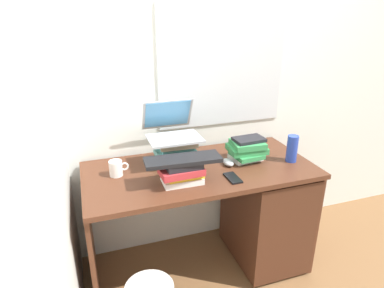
{
  "coord_description": "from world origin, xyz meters",
  "views": [
    {
      "loc": [
        -0.64,
        -1.74,
        1.67
      ],
      "look_at": [
        -0.06,
        -0.03,
        0.94
      ],
      "focal_mm": 31.38,
      "sensor_mm": 36.0,
      "label": 1
    }
  ],
  "objects_px": {
    "book_stack_tall": "(175,151)",
    "cell_phone": "(233,178)",
    "mug": "(116,168)",
    "book_stack_keyboard_riser": "(183,172)",
    "keyboard": "(183,160)",
    "computer_mouse": "(228,162)",
    "water_bottle": "(292,149)",
    "book_stack_side": "(247,149)",
    "desk": "(251,208)",
    "laptop": "(171,128)"
  },
  "relations": [
    {
      "from": "laptop",
      "to": "water_bottle",
      "type": "xyz_separation_m",
      "value": [
        0.72,
        -0.25,
        -0.13
      ]
    },
    {
      "from": "mug",
      "to": "book_stack_keyboard_riser",
      "type": "bearing_deg",
      "value": -31.61
    },
    {
      "from": "book_stack_tall",
      "to": "book_stack_side",
      "type": "bearing_deg",
      "value": -10.12
    },
    {
      "from": "computer_mouse",
      "to": "cell_phone",
      "type": "distance_m",
      "value": 0.18
    },
    {
      "from": "book_stack_tall",
      "to": "laptop",
      "type": "relative_size",
      "value": 0.78
    },
    {
      "from": "mug",
      "to": "cell_phone",
      "type": "distance_m",
      "value": 0.68
    },
    {
      "from": "book_stack_side",
      "to": "water_bottle",
      "type": "bearing_deg",
      "value": -22.3
    },
    {
      "from": "computer_mouse",
      "to": "water_bottle",
      "type": "height_order",
      "value": "water_bottle"
    },
    {
      "from": "book_stack_keyboard_riser",
      "to": "book_stack_side",
      "type": "height_order",
      "value": "book_stack_side"
    },
    {
      "from": "book_stack_side",
      "to": "laptop",
      "type": "bearing_deg",
      "value": 162.14
    },
    {
      "from": "book_stack_keyboard_riser",
      "to": "book_stack_side",
      "type": "bearing_deg",
      "value": 18.63
    },
    {
      "from": "book_stack_keyboard_riser",
      "to": "keyboard",
      "type": "distance_m",
      "value": 0.08
    },
    {
      "from": "desk",
      "to": "mug",
      "type": "xyz_separation_m",
      "value": [
        -0.86,
        0.09,
        0.39
      ]
    },
    {
      "from": "book_stack_side",
      "to": "keyboard",
      "type": "relative_size",
      "value": 0.59
    },
    {
      "from": "book_stack_keyboard_riser",
      "to": "computer_mouse",
      "type": "xyz_separation_m",
      "value": [
        0.34,
        0.13,
        -0.05
      ]
    },
    {
      "from": "computer_mouse",
      "to": "water_bottle",
      "type": "bearing_deg",
      "value": -10.53
    },
    {
      "from": "book_stack_keyboard_riser",
      "to": "keyboard",
      "type": "height_order",
      "value": "keyboard"
    },
    {
      "from": "desk",
      "to": "book_stack_side",
      "type": "distance_m",
      "value": 0.43
    },
    {
      "from": "book_stack_keyboard_riser",
      "to": "cell_phone",
      "type": "bearing_deg",
      "value": -9.24
    },
    {
      "from": "book_stack_keyboard_riser",
      "to": "laptop",
      "type": "xyz_separation_m",
      "value": [
        0.03,
        0.31,
        0.15
      ]
    },
    {
      "from": "book_stack_tall",
      "to": "mug",
      "type": "bearing_deg",
      "value": -174.74
    },
    {
      "from": "laptop",
      "to": "computer_mouse",
      "type": "height_order",
      "value": "laptop"
    },
    {
      "from": "book_stack_tall",
      "to": "computer_mouse",
      "type": "distance_m",
      "value": 0.34
    },
    {
      "from": "laptop",
      "to": "keyboard",
      "type": "distance_m",
      "value": 0.32
    },
    {
      "from": "keyboard",
      "to": "computer_mouse",
      "type": "distance_m",
      "value": 0.38
    },
    {
      "from": "mug",
      "to": "water_bottle",
      "type": "distance_m",
      "value": 1.1
    },
    {
      "from": "book_stack_side",
      "to": "computer_mouse",
      "type": "relative_size",
      "value": 2.37
    },
    {
      "from": "book_stack_keyboard_riser",
      "to": "keyboard",
      "type": "relative_size",
      "value": 0.58
    },
    {
      "from": "desk",
      "to": "cell_phone",
      "type": "xyz_separation_m",
      "value": [
        -0.23,
        -0.16,
        0.35
      ]
    },
    {
      "from": "desk",
      "to": "computer_mouse",
      "type": "height_order",
      "value": "computer_mouse"
    },
    {
      "from": "book_stack_keyboard_riser",
      "to": "laptop",
      "type": "distance_m",
      "value": 0.35
    },
    {
      "from": "desk",
      "to": "book_stack_side",
      "type": "relative_size",
      "value": 5.7
    },
    {
      "from": "laptop",
      "to": "cell_phone",
      "type": "xyz_separation_m",
      "value": [
        0.26,
        -0.36,
        -0.22
      ]
    },
    {
      "from": "computer_mouse",
      "to": "water_bottle",
      "type": "relative_size",
      "value": 0.6
    },
    {
      "from": "book_stack_tall",
      "to": "book_stack_keyboard_riser",
      "type": "bearing_deg",
      "value": -96.55
    },
    {
      "from": "desk",
      "to": "mug",
      "type": "distance_m",
      "value": 0.95
    },
    {
      "from": "desk",
      "to": "water_bottle",
      "type": "xyz_separation_m",
      "value": [
        0.23,
        -0.06,
        0.43
      ]
    },
    {
      "from": "computer_mouse",
      "to": "mug",
      "type": "bearing_deg",
      "value": 173.34
    },
    {
      "from": "book_stack_tall",
      "to": "cell_phone",
      "type": "distance_m",
      "value": 0.4
    },
    {
      "from": "desk",
      "to": "water_bottle",
      "type": "relative_size",
      "value": 8.14
    },
    {
      "from": "mug",
      "to": "cell_phone",
      "type": "height_order",
      "value": "mug"
    },
    {
      "from": "cell_phone",
      "to": "book_stack_keyboard_riser",
      "type": "bearing_deg",
      "value": 170.24
    },
    {
      "from": "desk",
      "to": "cell_phone",
      "type": "relative_size",
      "value": 10.34
    },
    {
      "from": "laptop",
      "to": "desk",
      "type": "bearing_deg",
      "value": -21.38
    },
    {
      "from": "keyboard",
      "to": "cell_phone",
      "type": "relative_size",
      "value": 3.09
    },
    {
      "from": "laptop",
      "to": "computer_mouse",
      "type": "xyz_separation_m",
      "value": [
        0.31,
        -0.18,
        -0.2
      ]
    },
    {
      "from": "cell_phone",
      "to": "book_stack_tall",
      "type": "bearing_deg",
      "value": 131.34
    },
    {
      "from": "mug",
      "to": "desk",
      "type": "bearing_deg",
      "value": -6.13
    },
    {
      "from": "laptop",
      "to": "cell_phone",
      "type": "height_order",
      "value": "laptop"
    },
    {
      "from": "water_bottle",
      "to": "cell_phone",
      "type": "height_order",
      "value": "water_bottle"
    }
  ]
}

